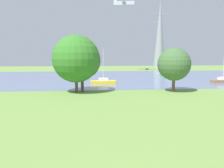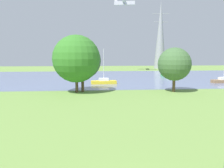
# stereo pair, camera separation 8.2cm
# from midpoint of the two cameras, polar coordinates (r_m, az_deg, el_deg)

# --- Properties ---
(ground_plane) EXTENTS (160.00, 160.00, 0.00)m
(ground_plane) POSITION_cam_midpoint_polar(r_m,az_deg,el_deg) (30.24, -1.22, -3.83)
(ground_plane) COLOR olive
(water_surface) EXTENTS (140.00, 40.00, 0.02)m
(water_surface) POSITION_cam_midpoint_polar(r_m,az_deg,el_deg) (57.93, -3.12, 1.55)
(water_surface) COLOR slate
(water_surface) RESTS_ON ground
(sailboat_green) EXTENTS (4.90, 1.88, 7.08)m
(sailboat_green) POSITION_cam_midpoint_polar(r_m,az_deg,el_deg) (64.97, 13.48, 2.39)
(sailboat_green) COLOR green
(sailboat_green) RESTS_ON water_surface
(sailboat_brown) EXTENTS (4.93, 2.01, 5.87)m
(sailboat_brown) POSITION_cam_midpoint_polar(r_m,az_deg,el_deg) (52.58, 24.76, 0.77)
(sailboat_brown) COLOR brown
(sailboat_brown) RESTS_ON water_surface
(sailboat_yellow) EXTENTS (4.88, 1.79, 6.71)m
(sailboat_yellow) POSITION_cam_midpoint_polar(r_m,az_deg,el_deg) (45.91, -2.12, 0.59)
(sailboat_yellow) COLOR yellow
(sailboat_yellow) RESTS_ON water_surface
(tree_west_near) EXTENTS (7.04, 7.04, 8.55)m
(tree_west_near) POSITION_cam_midpoint_polar(r_m,az_deg,el_deg) (35.98, -8.61, 5.93)
(tree_west_near) COLOR brown
(tree_west_near) RESTS_ON ground
(tree_east_near) EXTENTS (5.61, 5.61, 7.52)m
(tree_east_near) POSITION_cam_midpoint_polar(r_m,az_deg,el_deg) (36.53, -7.20, 5.48)
(tree_east_near) COLOR brown
(tree_east_near) RESTS_ON ground
(tree_mid_shore) EXTENTS (5.00, 5.00, 6.71)m
(tree_mid_shore) POSITION_cam_midpoint_polar(r_m,az_deg,el_deg) (37.41, 14.45, 4.57)
(tree_mid_shore) COLOR brown
(tree_mid_shore) RESTS_ON ground
(electricity_pylon) EXTENTS (6.40, 4.40, 25.58)m
(electricity_pylon) POSITION_cam_midpoint_polar(r_m,az_deg,el_deg) (94.64, 11.21, 11.43)
(electricity_pylon) COLOR gray
(electricity_pylon) RESTS_ON ground
(light_aircraft) EXTENTS (6.49, 8.44, 2.10)m
(light_aircraft) POSITION_cam_midpoint_polar(r_m,az_deg,el_deg) (78.42, 2.80, 18.62)
(light_aircraft) COLOR silver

